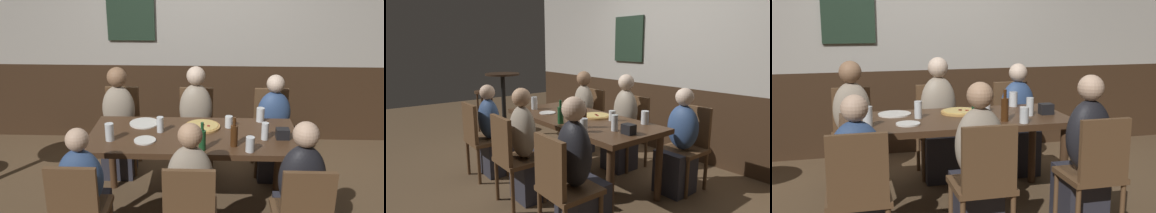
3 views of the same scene
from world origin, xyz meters
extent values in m
plane|color=brown|center=(0.00, 0.00, 0.00)|extent=(12.00, 12.00, 0.00)
cube|color=#3D2819|center=(0.00, 1.65, 0.47)|extent=(6.40, 0.10, 0.95)
cube|color=#233828|center=(-0.79, 1.58, 1.60)|extent=(0.56, 0.03, 0.68)
cube|color=#472D1C|center=(0.00, 0.00, 0.71)|extent=(1.83, 0.82, 0.05)
cylinder|color=#472D1C|center=(-0.82, -0.33, 0.34)|extent=(0.07, 0.07, 0.69)
cylinder|color=#472D1C|center=(0.82, -0.33, 0.34)|extent=(0.07, 0.07, 0.69)
cylinder|color=#472D1C|center=(-0.82, 0.33, 0.34)|extent=(0.07, 0.07, 0.69)
cylinder|color=#472D1C|center=(0.82, 0.33, 0.34)|extent=(0.07, 0.07, 0.69)
cube|color=brown|center=(-0.81, -0.75, 0.43)|extent=(0.40, 0.40, 0.04)
cube|color=brown|center=(-0.81, -0.93, 0.67)|extent=(0.36, 0.04, 0.43)
cube|color=brown|center=(0.81, 0.75, 0.43)|extent=(0.40, 0.40, 0.04)
cube|color=brown|center=(0.81, 0.93, 0.67)|extent=(0.36, 0.04, 0.43)
cylinder|color=brown|center=(0.98, 0.58, 0.21)|extent=(0.04, 0.04, 0.41)
cylinder|color=brown|center=(0.64, 0.58, 0.21)|extent=(0.04, 0.04, 0.41)
cylinder|color=brown|center=(0.98, 0.92, 0.21)|extent=(0.04, 0.04, 0.41)
cylinder|color=brown|center=(0.64, 0.92, 0.21)|extent=(0.04, 0.04, 0.41)
cube|color=brown|center=(0.81, -0.93, 0.67)|extent=(0.36, 0.04, 0.43)
cube|color=brown|center=(0.00, 0.75, 0.43)|extent=(0.40, 0.40, 0.04)
cube|color=brown|center=(0.00, 0.93, 0.67)|extent=(0.36, 0.04, 0.43)
cylinder|color=brown|center=(0.17, 0.58, 0.21)|extent=(0.04, 0.04, 0.41)
cylinder|color=brown|center=(-0.17, 0.58, 0.21)|extent=(0.04, 0.04, 0.41)
cylinder|color=brown|center=(0.17, 0.92, 0.21)|extent=(0.04, 0.04, 0.41)
cylinder|color=brown|center=(-0.17, 0.92, 0.21)|extent=(0.04, 0.04, 0.41)
cube|color=brown|center=(0.00, -0.75, 0.43)|extent=(0.40, 0.40, 0.04)
cube|color=brown|center=(0.00, -0.93, 0.67)|extent=(0.36, 0.04, 0.43)
cube|color=brown|center=(-0.81, 0.75, 0.43)|extent=(0.40, 0.40, 0.04)
cube|color=brown|center=(-0.81, 0.93, 0.67)|extent=(0.36, 0.04, 0.43)
cylinder|color=brown|center=(-0.64, 0.58, 0.21)|extent=(0.04, 0.04, 0.41)
cylinder|color=brown|center=(-0.98, 0.58, 0.21)|extent=(0.04, 0.04, 0.41)
cylinder|color=brown|center=(-0.64, 0.92, 0.21)|extent=(0.04, 0.04, 0.41)
cylinder|color=brown|center=(-0.98, 0.92, 0.21)|extent=(0.04, 0.04, 0.41)
ellipsoid|color=#334C7A|center=(-0.81, -0.71, 0.68)|extent=(0.34, 0.22, 0.46)
sphere|color=#DBB293|center=(-0.81, -0.71, 0.99)|extent=(0.17, 0.17, 0.17)
cube|color=#2D2D38|center=(0.81, 0.62, 0.23)|extent=(0.32, 0.34, 0.45)
ellipsoid|color=#334C7A|center=(0.81, 0.71, 0.68)|extent=(0.34, 0.22, 0.47)
sphere|color=beige|center=(0.81, 0.71, 1.00)|extent=(0.18, 0.18, 0.18)
ellipsoid|color=black|center=(0.81, -0.71, 0.71)|extent=(0.34, 0.22, 0.52)
sphere|color=#DBB293|center=(0.81, -0.71, 1.06)|extent=(0.19, 0.19, 0.19)
cube|color=#2D2D38|center=(0.00, 0.62, 0.23)|extent=(0.32, 0.34, 0.45)
ellipsoid|color=tan|center=(0.00, 0.71, 0.72)|extent=(0.34, 0.22, 0.54)
sphere|color=beige|center=(0.00, 0.71, 1.07)|extent=(0.19, 0.19, 0.19)
ellipsoid|color=tan|center=(0.00, -0.71, 0.70)|extent=(0.34, 0.22, 0.51)
sphere|color=tan|center=(0.00, -0.71, 1.04)|extent=(0.18, 0.18, 0.18)
cube|color=#2D2D38|center=(-0.81, 0.62, 0.23)|extent=(0.32, 0.34, 0.45)
ellipsoid|color=tan|center=(-0.81, 0.71, 0.71)|extent=(0.34, 0.22, 0.51)
sphere|color=#936B4C|center=(-0.81, 0.71, 1.05)|extent=(0.20, 0.20, 0.20)
cylinder|color=tan|center=(0.08, 0.16, 0.75)|extent=(0.32, 0.32, 0.02)
cylinder|color=#DBB760|center=(0.08, 0.16, 0.76)|extent=(0.28, 0.28, 0.01)
cylinder|color=maroon|center=(0.13, 0.13, 0.77)|extent=(0.03, 0.03, 0.00)
cylinder|color=maroon|center=(0.08, 0.16, 0.77)|extent=(0.03, 0.03, 0.00)
cylinder|color=maroon|center=(0.08, 0.15, 0.77)|extent=(0.03, 0.03, 0.00)
cylinder|color=silver|center=(-0.71, -0.16, 0.82)|extent=(0.07, 0.07, 0.15)
cylinder|color=silver|center=(-0.71, -0.16, 0.79)|extent=(0.07, 0.07, 0.09)
cylinder|color=silver|center=(0.62, 0.33, 0.81)|extent=(0.08, 0.08, 0.13)
cylinder|color=#B26623|center=(0.62, 0.33, 0.77)|extent=(0.07, 0.07, 0.06)
cylinder|color=silver|center=(0.46, -0.33, 0.80)|extent=(0.07, 0.07, 0.13)
cylinder|color=#331E14|center=(0.46, -0.33, 0.79)|extent=(0.06, 0.06, 0.10)
cylinder|color=silver|center=(0.61, -0.09, 0.82)|extent=(0.06, 0.06, 0.15)
cylinder|color=#C6842D|center=(0.61, -0.09, 0.80)|extent=(0.05, 0.05, 0.12)
cylinder|color=silver|center=(0.32, 0.17, 0.79)|extent=(0.07, 0.07, 0.11)
cylinder|color=#B26623|center=(0.32, 0.17, 0.77)|extent=(0.06, 0.06, 0.06)
cylinder|color=silver|center=(-0.30, 0.04, 0.81)|extent=(0.06, 0.06, 0.14)
cylinder|color=#331E14|center=(-0.30, 0.04, 0.77)|extent=(0.05, 0.05, 0.06)
cylinder|color=#194723|center=(0.08, -0.32, 0.82)|extent=(0.06, 0.06, 0.17)
cylinder|color=#194723|center=(0.08, -0.32, 0.94)|extent=(0.03, 0.03, 0.07)
cylinder|color=#42230F|center=(0.34, -0.23, 0.83)|extent=(0.06, 0.06, 0.18)
cylinder|color=#42230F|center=(0.34, -0.23, 0.96)|extent=(0.03, 0.03, 0.07)
cylinder|color=white|center=(-0.47, 0.23, 0.75)|extent=(0.27, 0.27, 0.01)
cylinder|color=white|center=(-0.41, -0.16, 0.75)|extent=(0.19, 0.19, 0.01)
cube|color=black|center=(0.77, -0.06, 0.79)|extent=(0.11, 0.09, 0.09)
camera|label=1|loc=(0.12, -3.47, 2.24)|focal=40.15mm
camera|label=2|loc=(2.62, -2.10, 1.53)|focal=29.65mm
camera|label=3|loc=(-0.85, -3.62, 1.55)|focal=43.81mm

